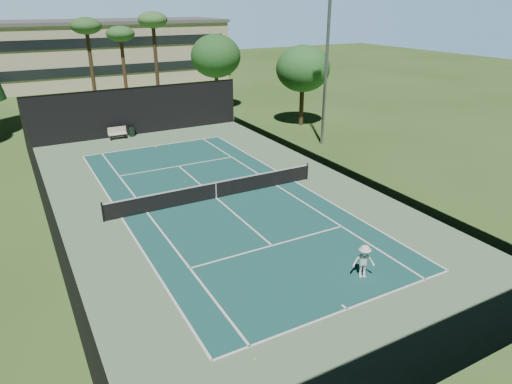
% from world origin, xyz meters
% --- Properties ---
extents(ground, '(160.00, 160.00, 0.00)m').
position_xyz_m(ground, '(0.00, 0.00, 0.00)').
color(ground, '#375B22').
rests_on(ground, ground).
extents(apron_slab, '(18.00, 32.00, 0.01)m').
position_xyz_m(apron_slab, '(0.00, 0.00, 0.01)').
color(apron_slab, '#5F835B').
rests_on(apron_slab, ground).
extents(court_surface, '(10.97, 23.77, 0.01)m').
position_xyz_m(court_surface, '(0.00, 0.00, 0.01)').
color(court_surface, '#184F49').
rests_on(court_surface, ground).
extents(court_lines, '(11.07, 23.87, 0.01)m').
position_xyz_m(court_lines, '(0.00, 0.00, 0.02)').
color(court_lines, white).
rests_on(court_lines, ground).
extents(tennis_net, '(12.90, 0.10, 1.10)m').
position_xyz_m(tennis_net, '(0.00, 0.00, 0.56)').
color(tennis_net, black).
rests_on(tennis_net, ground).
extents(fence, '(18.04, 32.05, 4.03)m').
position_xyz_m(fence, '(0.00, 0.06, 2.01)').
color(fence, black).
rests_on(fence, ground).
extents(player, '(1.10, 0.90, 1.48)m').
position_xyz_m(player, '(1.98, -10.45, 0.74)').
color(player, white).
rests_on(player, ground).
extents(tennis_ball_a, '(0.08, 0.08, 0.08)m').
position_xyz_m(tennis_ball_a, '(-4.25, -12.50, 0.04)').
color(tennis_ball_a, '#D6EA35').
rests_on(tennis_ball_a, ground).
extents(tennis_ball_b, '(0.07, 0.07, 0.07)m').
position_xyz_m(tennis_ball_b, '(0.08, 2.14, 0.04)').
color(tennis_ball_b, '#C5D430').
rests_on(tennis_ball_b, ground).
extents(tennis_ball_c, '(0.07, 0.07, 0.07)m').
position_xyz_m(tennis_ball_c, '(-0.65, 3.35, 0.04)').
color(tennis_ball_c, '#D5F136').
rests_on(tennis_ball_c, ground).
extents(tennis_ball_d, '(0.06, 0.06, 0.06)m').
position_xyz_m(tennis_ball_d, '(-4.46, 4.23, 0.03)').
color(tennis_ball_d, '#C4DC32').
rests_on(tennis_ball_d, ground).
extents(park_bench, '(1.50, 0.45, 1.02)m').
position_xyz_m(park_bench, '(-2.10, 15.31, 0.55)').
color(park_bench, beige).
rests_on(park_bench, ground).
extents(trash_bin, '(0.56, 0.56, 0.95)m').
position_xyz_m(trash_bin, '(-0.83, 15.62, 0.48)').
color(trash_bin, black).
rests_on(trash_bin, ground).
extents(palm_a, '(2.80, 2.80, 9.32)m').
position_xyz_m(palm_a, '(-2.00, 24.00, 8.19)').
color(palm_a, '#46331E').
rests_on(palm_a, ground).
extents(palm_b, '(2.80, 2.80, 8.42)m').
position_xyz_m(palm_b, '(1.50, 26.00, 7.36)').
color(palm_b, '#4F3422').
rests_on(palm_b, ground).
extents(palm_c, '(2.80, 2.80, 9.77)m').
position_xyz_m(palm_c, '(4.00, 23.00, 8.60)').
color(palm_c, '#452E1D').
rests_on(palm_c, ground).
extents(decid_tree_a, '(5.12, 5.12, 7.62)m').
position_xyz_m(decid_tree_a, '(10.00, 22.00, 5.42)').
color(decid_tree_a, '#43301D').
rests_on(decid_tree_a, ground).
extents(decid_tree_b, '(4.80, 4.80, 7.14)m').
position_xyz_m(decid_tree_b, '(14.00, 12.00, 5.08)').
color(decid_tree_b, '#4C3620').
rests_on(decid_tree_b, ground).
extents(campus_building, '(40.50, 12.50, 8.30)m').
position_xyz_m(campus_building, '(0.00, 45.98, 4.21)').
color(campus_building, beige).
rests_on(campus_building, ground).
extents(light_pole, '(0.90, 0.25, 12.22)m').
position_xyz_m(light_pole, '(12.00, 6.00, 6.46)').
color(light_pole, '#96999E').
rests_on(light_pole, ground).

